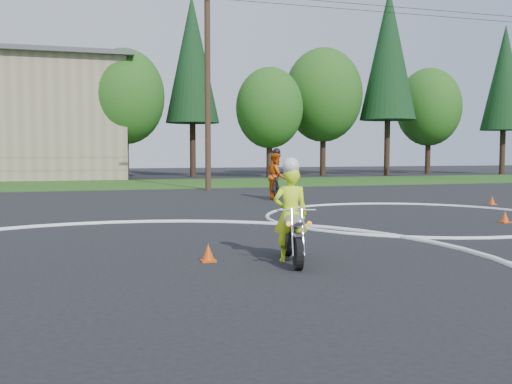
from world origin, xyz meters
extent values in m
plane|color=black|center=(0.00, 0.00, 0.00)|extent=(120.00, 120.00, 0.00)
cube|color=#1E4714|center=(0.00, 27.00, 0.01)|extent=(120.00, 10.00, 0.02)
torus|color=silver|center=(0.00, 3.00, 0.01)|extent=(12.12, 12.12, 0.12)
torus|color=silver|center=(8.00, 8.00, 0.01)|extent=(8.10, 8.10, 0.10)
cylinder|color=black|center=(2.47, 2.25, 0.27)|extent=(0.22, 0.54, 0.53)
cylinder|color=black|center=(2.73, 3.46, 0.27)|extent=(0.22, 0.54, 0.53)
cube|color=black|center=(2.61, 2.90, 0.35)|extent=(0.35, 0.53, 0.27)
ellipsoid|color=#A6A6AA|center=(2.57, 2.73, 0.69)|extent=(0.43, 0.62, 0.25)
cube|color=black|center=(2.66, 3.16, 0.65)|extent=(0.34, 0.57, 0.09)
cylinder|color=silver|center=(2.40, 2.34, 0.57)|extent=(0.11, 0.32, 0.71)
cylinder|color=white|center=(2.56, 2.30, 0.57)|extent=(0.11, 0.32, 0.71)
cube|color=silver|center=(2.46, 2.23, 0.55)|extent=(0.16, 0.22, 0.04)
cylinder|color=white|center=(2.51, 2.47, 0.90)|extent=(0.61, 0.16, 0.03)
sphere|color=silver|center=(2.45, 2.16, 0.75)|extent=(0.16, 0.16, 0.16)
sphere|color=orange|center=(2.30, 2.22, 0.73)|extent=(0.08, 0.08, 0.08)
sphere|color=#FF620C|center=(2.61, 2.15, 0.73)|extent=(0.08, 0.08, 0.08)
cylinder|color=silver|center=(2.82, 3.21, 0.27)|extent=(0.22, 0.71, 0.07)
imported|color=#D3FF1A|center=(2.60, 2.96, 0.78)|extent=(0.64, 0.49, 1.57)
sphere|color=silver|center=(2.59, 2.91, 1.59)|extent=(0.28, 0.28, 0.28)
imported|color=black|center=(6.43, 15.01, 0.54)|extent=(1.42, 2.17, 1.08)
imported|color=#D3530B|center=(6.43, 15.01, 0.90)|extent=(0.95, 1.06, 1.79)
sphere|color=black|center=(6.43, 15.01, 1.82)|extent=(0.31, 0.31, 0.31)
cone|color=#D5470B|center=(12.80, 10.57, 0.15)|extent=(0.22, 0.22, 0.30)
cube|color=#D5470B|center=(12.80, 10.57, 0.01)|extent=(0.24, 0.24, 0.03)
cone|color=#D5470B|center=(1.28, 3.31, 0.15)|extent=(0.22, 0.22, 0.30)
cube|color=#D5470B|center=(1.28, 3.31, 0.01)|extent=(0.24, 0.24, 0.03)
cone|color=#D5470B|center=(9.68, 6.26, 0.15)|extent=(0.22, 0.22, 0.30)
cube|color=#D5470B|center=(9.68, 6.26, 0.01)|extent=(0.24, 0.24, 0.03)
cylinder|color=#382619|center=(2.00, 34.00, 1.62)|extent=(0.44, 0.44, 3.24)
ellipsoid|color=#1E5116|center=(2.00, 34.00, 5.58)|extent=(5.40, 5.40, 6.48)
cylinder|color=#382619|center=(7.00, 36.00, 1.98)|extent=(0.44, 0.44, 3.96)
cone|color=black|center=(7.00, 36.00, 8.63)|extent=(3.96, 3.96, 9.35)
cylinder|color=#382619|center=(12.00, 33.00, 1.44)|extent=(0.44, 0.44, 2.88)
ellipsoid|color=#1E5116|center=(12.00, 33.00, 4.96)|extent=(4.80, 4.80, 5.76)
cylinder|color=#382619|center=(17.00, 35.00, 1.80)|extent=(0.44, 0.44, 3.60)
ellipsoid|color=#1E5116|center=(17.00, 35.00, 6.20)|extent=(6.00, 6.00, 7.20)
cylinder|color=#382619|center=(22.00, 34.00, 2.16)|extent=(0.44, 0.44, 4.32)
cone|color=black|center=(22.00, 34.00, 9.42)|extent=(4.32, 4.32, 10.20)
cylinder|color=#382619|center=(27.00, 36.00, 1.62)|extent=(0.44, 0.44, 3.24)
ellipsoid|color=#1E5116|center=(27.00, 36.00, 5.58)|extent=(5.40, 5.40, 6.48)
cylinder|color=#382619|center=(32.00, 33.00, 1.80)|extent=(0.44, 0.44, 3.60)
cone|color=black|center=(32.00, 33.00, 7.85)|extent=(3.60, 3.60, 8.50)
cylinder|color=#382619|center=(-2.00, 35.00, 1.44)|extent=(0.44, 0.44, 2.88)
ellipsoid|color=#1E5116|center=(-2.00, 35.00, 4.96)|extent=(4.80, 4.80, 5.76)
cylinder|color=#473321|center=(5.00, 21.00, 5.00)|extent=(0.28, 0.28, 10.00)
cylinder|color=black|center=(15.00, 20.45, 9.20)|extent=(20.00, 0.02, 0.02)
cylinder|color=black|center=(15.00, 21.55, 9.20)|extent=(20.00, 0.02, 0.02)
camera|label=1|loc=(-0.64, -5.86, 1.81)|focal=40.00mm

